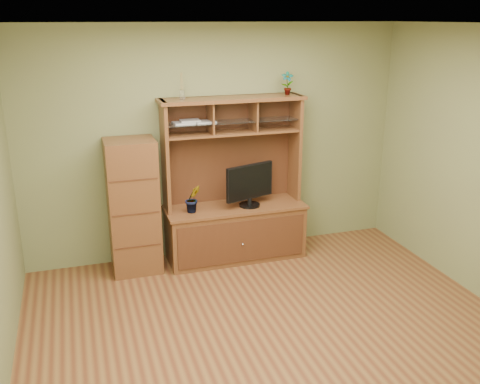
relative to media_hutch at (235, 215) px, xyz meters
name	(u,v)px	position (x,y,z in m)	size (l,w,h in m)	color
room	(279,194)	(-0.14, -1.73, 0.83)	(4.54, 4.04, 2.74)	#572C18
media_hutch	(235,215)	(0.00, 0.00, 0.00)	(1.66, 0.61, 1.90)	#4F2B16
monitor	(250,184)	(0.16, -0.08, 0.39)	(0.61, 0.25, 0.50)	black
orchid_plant	(193,199)	(-0.52, -0.08, 0.29)	(0.17, 0.14, 0.32)	#2A5C1F
top_plant	(287,83)	(0.66, 0.08, 1.51)	(0.14, 0.09, 0.26)	#396925
reed_diffuser	(182,89)	(-0.57, 0.08, 1.49)	(0.06, 0.06, 0.29)	silver
magazines	(193,122)	(-0.46, 0.08, 1.13)	(0.48, 0.20, 0.04)	#A8A8AD
side_cabinet	(133,207)	(-1.17, 0.01, 0.23)	(0.54, 0.49, 1.51)	#4F2B16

